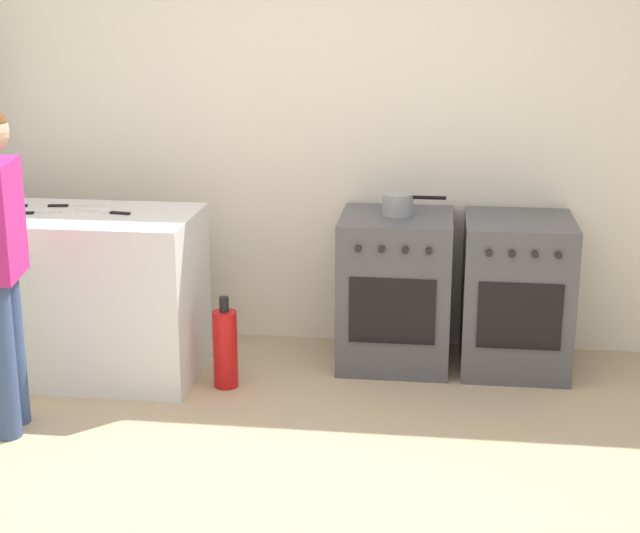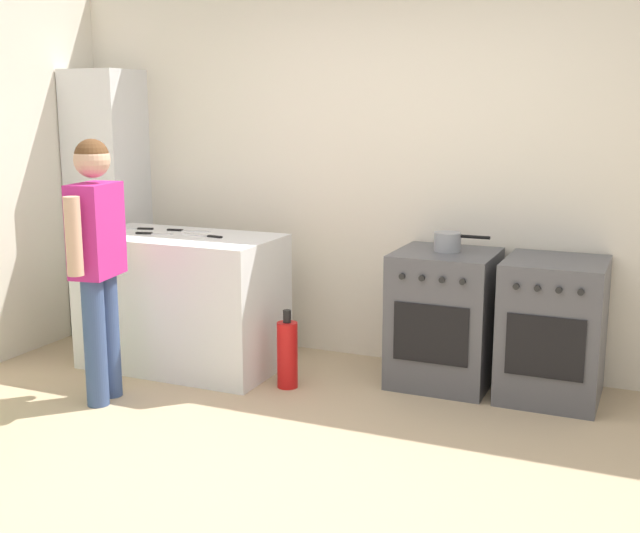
{
  "view_description": "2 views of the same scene",
  "coord_description": "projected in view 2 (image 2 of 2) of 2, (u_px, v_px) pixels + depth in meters",
  "views": [
    {
      "loc": [
        0.59,
        -3.66,
        2.06
      ],
      "look_at": [
        0.03,
        0.78,
        0.78
      ],
      "focal_mm": 55.0,
      "sensor_mm": 36.0,
      "label": 1
    },
    {
      "loc": [
        1.59,
        -3.22,
        1.75
      ],
      "look_at": [
        -0.12,
        0.7,
        0.88
      ],
      "focal_mm": 45.0,
      "sensor_mm": 36.0,
      "label": 2
    }
  ],
  "objects": [
    {
      "name": "oven_right",
      "position": [
        553.0,
        329.0,
        4.8
      ],
      "size": [
        0.58,
        0.62,
        0.85
      ],
      "color": "#4C4C51",
      "rests_on": "ground"
    },
    {
      "name": "back_wall",
      "position": [
        411.0,
        173.0,
        5.36
      ],
      "size": [
        6.0,
        0.1,
        2.6
      ],
      "primitive_type": "cube",
      "color": "silver",
      "rests_on": "ground"
    },
    {
      "name": "ground_plane",
      "position": [
        285.0,
        474.0,
        3.86
      ],
      "size": [
        8.0,
        8.0,
        0.0
      ],
      "primitive_type": "plane",
      "color": "tan"
    },
    {
      "name": "person",
      "position": [
        97.0,
        250.0,
        4.65
      ],
      "size": [
        0.25,
        0.56,
        1.56
      ],
      "color": "#384C7A",
      "rests_on": "ground"
    },
    {
      "name": "knife_carving",
      "position": [
        204.0,
        236.0,
        5.26
      ],
      "size": [
        0.33,
        0.08,
        0.01
      ],
      "color": "silver",
      "rests_on": "counter_unit"
    },
    {
      "name": "counter_unit",
      "position": [
        182.0,
        301.0,
        5.38
      ],
      "size": [
        1.3,
        0.7,
        0.9
      ],
      "primitive_type": "cube",
      "color": "silver",
      "rests_on": "ground"
    },
    {
      "name": "knife_paring",
      "position": [
        141.0,
        229.0,
        5.54
      ],
      "size": [
        0.21,
        0.07,
        0.01
      ],
      "color": "silver",
      "rests_on": "counter_unit"
    },
    {
      "name": "pot",
      "position": [
        448.0,
        242.0,
        4.98
      ],
      "size": [
        0.35,
        0.17,
        0.12
      ],
      "color": "gray",
      "rests_on": "oven_left"
    },
    {
      "name": "larder_cabinet",
      "position": [
        109.0,
        205.0,
        6.08
      ],
      "size": [
        0.48,
        0.44,
        2.0
      ],
      "primitive_type": "cube",
      "color": "silver",
      "rests_on": "ground"
    },
    {
      "name": "oven_left",
      "position": [
        444.0,
        318.0,
        5.06
      ],
      "size": [
        0.61,
        0.62,
        0.85
      ],
      "color": "#4C4C51",
      "rests_on": "ground"
    },
    {
      "name": "knife_chef",
      "position": [
        187.0,
        231.0,
        5.46
      ],
      "size": [
        0.31,
        0.08,
        0.01
      ],
      "color": "silver",
      "rests_on": "counter_unit"
    },
    {
      "name": "knife_utility",
      "position": [
        153.0,
        233.0,
        5.34
      ],
      "size": [
        0.25,
        0.1,
        0.01
      ],
      "color": "silver",
      "rests_on": "counter_unit"
    },
    {
      "name": "fire_extinguisher",
      "position": [
        287.0,
        354.0,
        5.01
      ],
      "size": [
        0.13,
        0.13,
        0.5
      ],
      "color": "red",
      "rests_on": "ground"
    }
  ]
}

